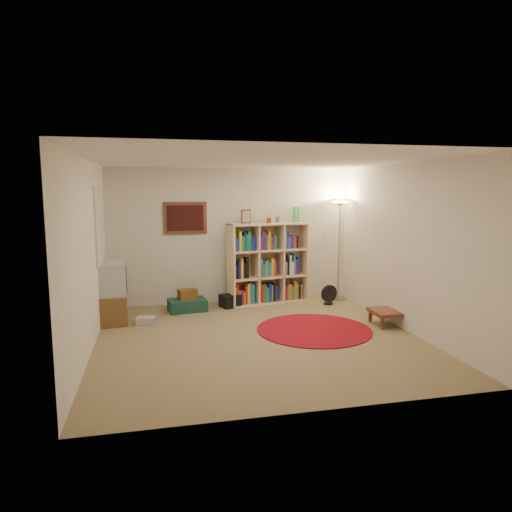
{
  "coord_description": "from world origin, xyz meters",
  "views": [
    {
      "loc": [
        -1.41,
        -6.12,
        2.08
      ],
      "look_at": [
        0.1,
        0.6,
        1.1
      ],
      "focal_mm": 32.0,
      "sensor_mm": 36.0,
      "label": 1
    }
  ],
  "objects_px": {
    "suitcase": "(187,305)",
    "tv_stand": "(111,294)",
    "floor_fan": "(329,295)",
    "side_table": "(389,312)",
    "bookshelf": "(267,265)",
    "floor_lamp": "(340,216)"
  },
  "relations": [
    {
      "from": "tv_stand",
      "to": "side_table",
      "type": "bearing_deg",
      "value": -20.18
    },
    {
      "from": "floor_fan",
      "to": "side_table",
      "type": "relative_size",
      "value": 0.69
    },
    {
      "from": "bookshelf",
      "to": "floor_lamp",
      "type": "distance_m",
      "value": 1.68
    },
    {
      "from": "bookshelf",
      "to": "floor_fan",
      "type": "bearing_deg",
      "value": -30.05
    },
    {
      "from": "tv_stand",
      "to": "suitcase",
      "type": "xyz_separation_m",
      "value": [
        1.23,
        0.46,
        -0.36
      ]
    },
    {
      "from": "floor_lamp",
      "to": "tv_stand",
      "type": "relative_size",
      "value": 2.0
    },
    {
      "from": "floor_lamp",
      "to": "side_table",
      "type": "distance_m",
      "value": 2.29
    },
    {
      "from": "floor_fan",
      "to": "floor_lamp",
      "type": "bearing_deg",
      "value": 30.21
    },
    {
      "from": "floor_fan",
      "to": "side_table",
      "type": "height_order",
      "value": "floor_fan"
    },
    {
      "from": "suitcase",
      "to": "side_table",
      "type": "height_order",
      "value": "side_table"
    },
    {
      "from": "floor_lamp",
      "to": "tv_stand",
      "type": "bearing_deg",
      "value": -170.24
    },
    {
      "from": "floor_lamp",
      "to": "floor_fan",
      "type": "relative_size",
      "value": 5.29
    },
    {
      "from": "floor_fan",
      "to": "side_table",
      "type": "bearing_deg",
      "value": -91.33
    },
    {
      "from": "floor_lamp",
      "to": "floor_fan",
      "type": "xyz_separation_m",
      "value": [
        -0.33,
        -0.37,
        -1.43
      ]
    },
    {
      "from": "floor_fan",
      "to": "side_table",
      "type": "xyz_separation_m",
      "value": [
        0.42,
        -1.43,
        0.02
      ]
    },
    {
      "from": "suitcase",
      "to": "tv_stand",
      "type": "bearing_deg",
      "value": -167.24
    },
    {
      "from": "floor_fan",
      "to": "tv_stand",
      "type": "distance_m",
      "value": 3.85
    },
    {
      "from": "bookshelf",
      "to": "suitcase",
      "type": "height_order",
      "value": "bookshelf"
    },
    {
      "from": "bookshelf",
      "to": "tv_stand",
      "type": "distance_m",
      "value": 2.84
    },
    {
      "from": "floor_fan",
      "to": "suitcase",
      "type": "xyz_separation_m",
      "value": [
        -2.59,
        0.11,
        -0.08
      ]
    },
    {
      "from": "floor_fan",
      "to": "suitcase",
      "type": "height_order",
      "value": "floor_fan"
    },
    {
      "from": "side_table",
      "to": "suitcase",
      "type": "bearing_deg",
      "value": 152.9
    }
  ]
}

